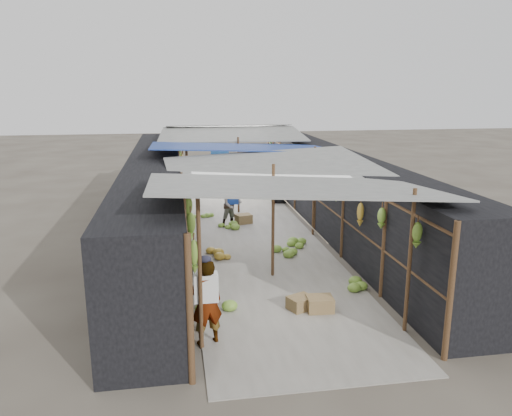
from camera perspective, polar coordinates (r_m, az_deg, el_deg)
ground at (r=8.95m, az=5.78°, el=-14.69°), size 80.00×80.00×0.00m
aisle_slab at (r=14.86m, az=-0.74°, el=-2.84°), size 3.60×16.00×0.02m
stall_left at (r=14.42m, az=-11.41°, el=1.06°), size 1.40×15.00×2.30m
stall_right at (r=15.20m, az=9.37°, el=1.79°), size 1.40×15.00×2.30m
crate_near at (r=9.89m, az=7.31°, el=-10.86°), size 0.53×0.43×0.30m
crate_mid at (r=9.92m, az=5.09°, el=-10.79°), size 0.57×0.52×0.27m
crate_back at (r=15.83m, az=-1.43°, el=-1.27°), size 0.56×0.50×0.30m
black_basin at (r=18.76m, az=2.64°, el=0.90°), size 0.57×0.57×0.17m
vendor_elderly at (r=8.49m, az=-5.70°, el=-10.68°), size 0.62×0.49×1.50m
shopper_blue at (r=15.39m, az=-2.80°, el=0.38°), size 0.82×0.73×1.40m
vendor_seated at (r=18.37m, az=1.98°, el=1.89°), size 0.50×0.69×0.96m
market_canopy at (r=14.71m, az=-0.85°, el=6.55°), size 5.62×15.20×2.77m
hanging_bananas at (r=14.16m, az=-0.87°, el=3.24°), size 3.95×13.57×0.82m
floor_bananas at (r=13.31m, az=-0.18°, el=-4.18°), size 3.69×9.55×0.34m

